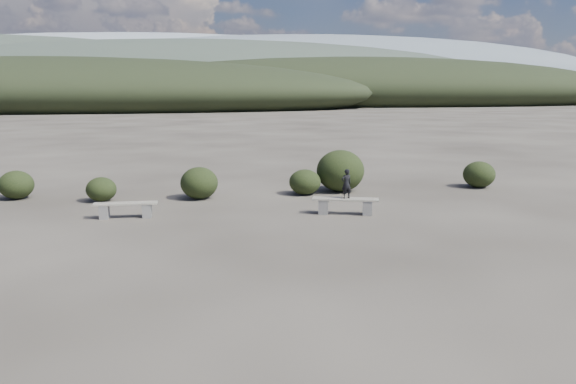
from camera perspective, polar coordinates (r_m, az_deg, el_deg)
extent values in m
plane|color=#2F2A24|center=(10.70, -0.55, -9.32)|extent=(1200.00, 1200.00, 0.00)
cube|color=slate|center=(16.63, -18.16, -1.92)|extent=(0.25, 0.34, 0.39)
cube|color=slate|center=(16.47, -14.13, -1.83)|extent=(0.25, 0.34, 0.39)
cube|color=gray|center=(16.50, -16.20, -1.13)|extent=(1.77, 0.38, 0.05)
cube|color=slate|center=(16.44, 3.61, -1.50)|extent=(0.36, 0.43, 0.42)
cube|color=slate|center=(16.42, 8.06, -1.60)|extent=(0.36, 0.43, 0.42)
cube|color=gray|center=(16.37, 5.85, -0.73)|extent=(1.95, 0.91, 0.05)
imported|color=black|center=(16.28, 5.95, 0.84)|extent=(0.36, 0.28, 0.86)
ellipsoid|color=black|center=(19.16, -18.44, 0.26)|extent=(0.97, 0.97, 0.79)
ellipsoid|color=black|center=(18.81, -9.01, 0.91)|extent=(1.24, 1.24, 1.06)
ellipsoid|color=black|center=(19.34, 1.73, 1.02)|extent=(1.09, 1.09, 0.87)
ellipsoid|color=black|center=(19.98, 5.34, 2.16)|extent=(1.69, 1.69, 1.48)
ellipsoid|color=black|center=(21.89, 18.84, 1.70)|extent=(1.16, 1.16, 0.97)
ellipsoid|color=black|center=(20.63, -25.89, 0.66)|extent=(1.12, 1.12, 0.94)
ellipsoid|color=black|center=(102.69, -22.53, 9.23)|extent=(110.00, 40.00, 12.00)
ellipsoid|color=black|center=(125.38, 8.07, 10.22)|extent=(120.00, 44.00, 14.00)
ellipsoid|color=#303A2F|center=(169.97, -8.64, 11.02)|extent=(190.00, 64.00, 24.00)
ellipsoid|color=slate|center=(318.15, 4.10, 11.65)|extent=(340.00, 110.00, 44.00)
ellipsoid|color=gray|center=(411.05, -13.22, 11.52)|extent=(460.00, 140.00, 56.00)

